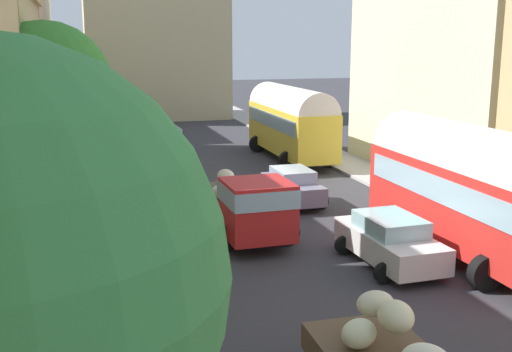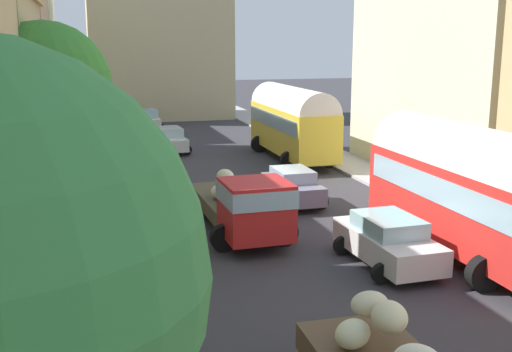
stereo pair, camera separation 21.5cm
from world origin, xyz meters
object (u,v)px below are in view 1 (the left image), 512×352
at_px(parked_bus_1, 291,119).
at_px(cargo_truck_1, 245,204).
at_px(car_4, 293,186).
at_px(pedestrian_0, 60,181).
at_px(parked_bus_0, 469,185).
at_px(car_0, 167,140).
at_px(car_1, 145,120).
at_px(car_3, 390,240).

distance_m(parked_bus_1, cargo_truck_1, 14.88).
relative_size(parked_bus_1, car_4, 2.42).
height_order(cargo_truck_1, car_4, cargo_truck_1).
xyz_separation_m(parked_bus_1, car_4, (-3.20, -9.51, -1.56)).
bearing_deg(car_4, cargo_truck_1, -128.42).
bearing_deg(car_4, pedestrian_0, 164.63).
distance_m(parked_bus_0, cargo_truck_1, 7.36).
bearing_deg(cargo_truck_1, car_0, 90.50).
relative_size(parked_bus_0, car_4, 2.29).
bearing_deg(car_1, car_4, -81.76).
distance_m(car_4, pedestrian_0, 9.71).
height_order(car_3, car_4, car_3).
height_order(cargo_truck_1, car_0, cargo_truck_1).
bearing_deg(car_3, parked_bus_1, 80.82).
xyz_separation_m(parked_bus_0, car_0, (-6.43, 21.42, -1.55)).
bearing_deg(car_3, cargo_truck_1, 132.38).
height_order(cargo_truck_1, pedestrian_0, cargo_truck_1).
height_order(cargo_truck_1, car_3, cargo_truck_1).
relative_size(parked_bus_0, car_0, 2.15).
bearing_deg(parked_bus_1, car_1, 114.59).
xyz_separation_m(parked_bus_0, pedestrian_0, (-12.53, 10.17, -1.32)).
distance_m(cargo_truck_1, pedestrian_0, 9.02).
bearing_deg(car_3, car_1, 96.97).
bearing_deg(parked_bus_1, car_3, -99.18).
bearing_deg(cargo_truck_1, parked_bus_1, 64.84).
height_order(cargo_truck_1, car_1, cargo_truck_1).
bearing_deg(car_4, parked_bus_0, -67.38).
height_order(parked_bus_1, pedestrian_0, parked_bus_1).
xyz_separation_m(car_0, car_4, (3.27, -13.82, -0.01)).
bearing_deg(car_0, parked_bus_0, -73.28).
distance_m(car_3, car_4, 7.78).
bearing_deg(parked_bus_1, pedestrian_0, -151.10).
relative_size(car_3, pedestrian_0, 2.42).
bearing_deg(car_1, parked_bus_0, -78.15).
xyz_separation_m(parked_bus_1, car_1, (-6.69, 14.62, -1.54)).
height_order(car_1, car_3, car_1).
bearing_deg(car_0, car_1, 91.26).
bearing_deg(pedestrian_0, cargo_truck_1, -46.08).
xyz_separation_m(parked_bus_0, car_4, (-3.17, 7.60, -1.56)).
xyz_separation_m(parked_bus_0, parked_bus_1, (0.03, 17.11, 0.00)).
distance_m(parked_bus_1, car_1, 16.15).
bearing_deg(car_0, car_4, -76.70).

